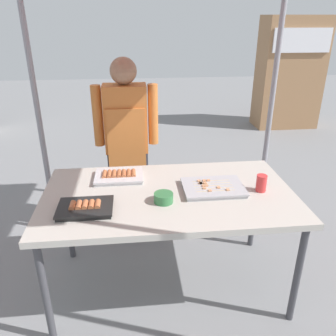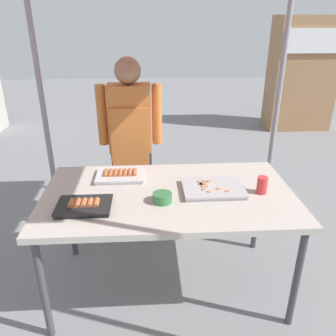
{
  "view_description": "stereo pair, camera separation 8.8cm",
  "coord_description": "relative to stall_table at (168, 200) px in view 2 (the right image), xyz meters",
  "views": [
    {
      "loc": [
        -0.21,
        -1.91,
        1.78
      ],
      "look_at": [
        0.0,
        0.05,
        0.9
      ],
      "focal_mm": 36.35,
      "sensor_mm": 36.0,
      "label": 1
    },
    {
      "loc": [
        -0.12,
        -1.91,
        1.78
      ],
      "look_at": [
        0.0,
        0.05,
        0.9
      ],
      "focal_mm": 36.35,
      "sensor_mm": 36.0,
      "label": 2
    }
  ],
  "objects": [
    {
      "name": "tray_grilled_sausages",
      "position": [
        -0.5,
        -0.17,
        0.07
      ],
      "size": [
        0.32,
        0.23,
        0.05
      ],
      "color": "black",
      "rests_on": "stall_table"
    },
    {
      "name": "condiment_bowl",
      "position": [
        -0.04,
        -0.12,
        0.08
      ],
      "size": [
        0.12,
        0.12,
        0.06
      ],
      "primitive_type": "cylinder",
      "color": "#33723F",
      "rests_on": "stall_table"
    },
    {
      "name": "tray_meat_skewers",
      "position": [
        0.29,
        0.01,
        0.07
      ],
      "size": [
        0.39,
        0.29,
        0.04
      ],
      "color": "#ADADB2",
      "rests_on": "stall_table"
    },
    {
      "name": "vendor_woman",
      "position": [
        -0.27,
        0.76,
        0.19
      ],
      "size": [
        0.52,
        0.22,
        1.51
      ],
      "rotation": [
        0.0,
        0.0,
        3.14
      ],
      "color": "black",
      "rests_on": "ground"
    },
    {
      "name": "neighbor_stall_left",
      "position": [
        2.43,
        3.7,
        0.21
      ],
      "size": [
        1.02,
        0.57,
        1.8
      ],
      "color": "#9E724C",
      "rests_on": "ground"
    },
    {
      "name": "tray_pork_links",
      "position": [
        -0.32,
        0.24,
        0.07
      ],
      "size": [
        0.33,
        0.24,
        0.05
      ],
      "color": "silver",
      "rests_on": "stall_table"
    },
    {
      "name": "ground_plane",
      "position": [
        0.0,
        0.0,
        -0.7
      ],
      "size": [
        18.0,
        18.0,
        0.0
      ],
      "primitive_type": "plane",
      "color": "slate"
    },
    {
      "name": "drink_cup_near_edge",
      "position": [
        0.59,
        -0.04,
        0.11
      ],
      "size": [
        0.07,
        0.07,
        0.11
      ],
      "primitive_type": "cylinder",
      "color": "red",
      "rests_on": "stall_table"
    },
    {
      "name": "stall_table",
      "position": [
        0.0,
        0.0,
        0.0
      ],
      "size": [
        1.6,
        0.9,
        0.75
      ],
      "color": "#B7B2A8",
      "rests_on": "ground"
    }
  ]
}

